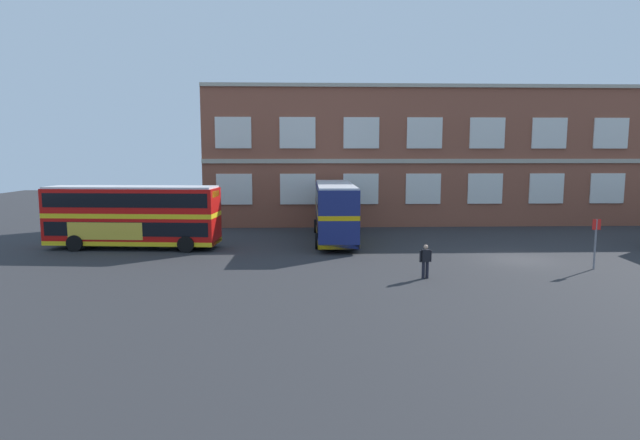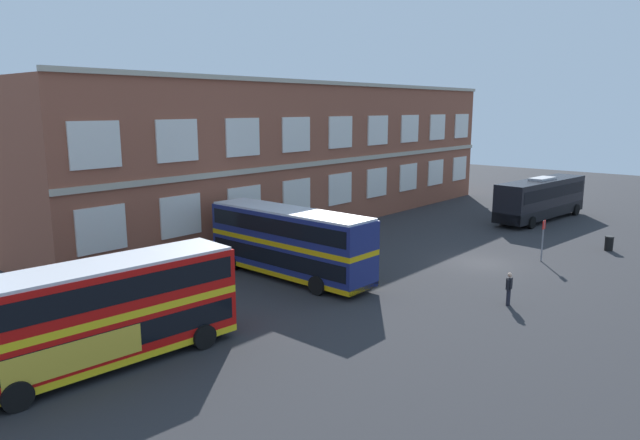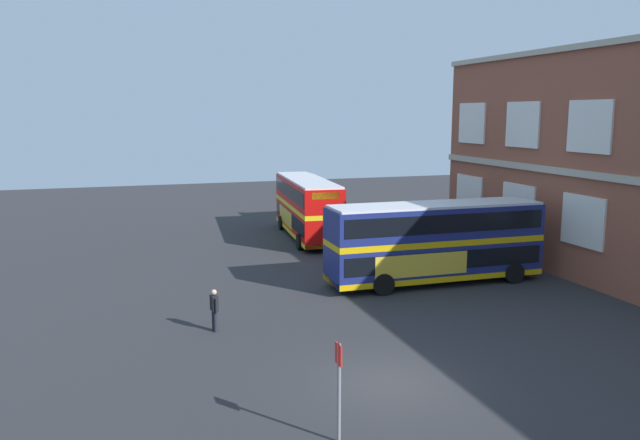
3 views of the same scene
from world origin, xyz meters
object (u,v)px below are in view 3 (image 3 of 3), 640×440
object	(u,v)px
double_decker_middle	(435,241)
bus_stand_flag	(339,383)
waiting_passenger	(214,308)
double_decker_near	(307,207)

from	to	relation	value
double_decker_middle	bus_stand_flag	size ratio (longest dim) A/B	4.09
double_decker_middle	bus_stand_flag	world-z (taller)	double_decker_middle
waiting_passenger	bus_stand_flag	distance (m)	9.71
double_decker_near	double_decker_middle	world-z (taller)	same
double_decker_near	waiting_passenger	world-z (taller)	double_decker_near
double_decker_middle	bus_stand_flag	xyz separation A→B (m)	(13.26, -9.94, -0.51)
double_decker_near	bus_stand_flag	distance (m)	27.58
double_decker_near	bus_stand_flag	world-z (taller)	double_decker_near
double_decker_near	bus_stand_flag	size ratio (longest dim) A/B	4.15
bus_stand_flag	double_decker_middle	bearing A→B (deg)	143.15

